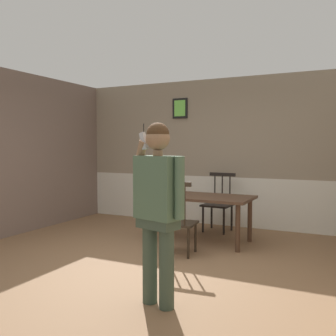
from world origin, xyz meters
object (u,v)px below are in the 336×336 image
chair_near_window (179,221)px  chair_by_doorway (218,203)px  person_figure (158,201)px  dining_table (201,201)px

chair_near_window → chair_by_doorway: bearing=83.4°
chair_by_doorway → person_figure: person_figure is taller
dining_table → person_figure: (0.50, -2.42, 0.36)m
chair_near_window → person_figure: (0.51, -1.60, 0.52)m
dining_table → chair_near_window: size_ratio=1.55×
chair_by_doorway → person_figure: bearing=102.0°
chair_near_window → person_figure: bearing=-78.0°
dining_table → person_figure: person_figure is taller
chair_near_window → person_figure: person_figure is taller
dining_table → person_figure: bearing=-78.2°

